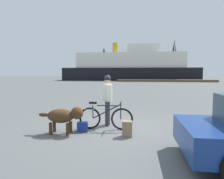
# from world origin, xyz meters

# --- Properties ---
(ground_plane) EXTENTS (160.00, 160.00, 0.00)m
(ground_plane) POSITION_xyz_m (0.00, 0.00, 0.00)
(ground_plane) COLOR #595B5B
(bicycle) EXTENTS (1.74, 0.44, 0.91)m
(bicycle) POSITION_xyz_m (-0.27, -0.22, 0.38)
(bicycle) COLOR black
(bicycle) RESTS_ON ground_plane
(person_cyclist) EXTENTS (0.32, 0.53, 1.73)m
(person_cyclist) POSITION_xyz_m (-0.27, 0.30, 1.04)
(person_cyclist) COLOR #333338
(person_cyclist) RESTS_ON ground_plane
(dog) EXTENTS (1.37, 0.49, 0.82)m
(dog) POSITION_xyz_m (-1.42, -0.81, 0.53)
(dog) COLOR #472D19
(dog) RESTS_ON ground_plane
(backpack) EXTENTS (0.29, 0.21, 0.44)m
(backpack) POSITION_xyz_m (0.46, -0.85, 0.22)
(backpack) COLOR #8C7251
(backpack) RESTS_ON ground_plane
(handbag_pannier) EXTENTS (0.34, 0.23, 0.30)m
(handbag_pannier) POSITION_xyz_m (-0.93, -0.55, 0.15)
(handbag_pannier) COLOR navy
(handbag_pannier) RESTS_ON ground_plane
(dock_pier) EXTENTS (18.01, 2.26, 0.40)m
(dock_pier) POSITION_xyz_m (6.05, 32.21, 0.20)
(dock_pier) COLOR brown
(dock_pier) RESTS_ON ground_plane
(ferry_boat) EXTENTS (28.53, 8.78, 8.29)m
(ferry_boat) POSITION_xyz_m (-0.71, 39.14, 2.87)
(ferry_boat) COLOR black
(ferry_boat) RESTS_ON ground_plane
(sailboat_moored) EXTENTS (8.08, 2.26, 8.66)m
(sailboat_moored) POSITION_xyz_m (8.61, 38.36, 0.49)
(sailboat_moored) COLOR silver
(sailboat_moored) RESTS_ON ground_plane
(pine_tree_far_left) EXTENTS (3.22, 3.22, 9.38)m
(pine_tree_far_left) POSITION_xyz_m (-9.38, 54.91, 6.10)
(pine_tree_far_left) COLOR #4C331E
(pine_tree_far_left) RESTS_ON ground_plane
(pine_tree_center) EXTENTS (3.65, 3.65, 10.11)m
(pine_tree_center) POSITION_xyz_m (4.97, 52.73, 6.51)
(pine_tree_center) COLOR #4C331E
(pine_tree_center) RESTS_ON ground_plane
(pine_tree_far_right) EXTENTS (3.11, 3.11, 11.08)m
(pine_tree_far_right) POSITION_xyz_m (11.28, 54.26, 6.56)
(pine_tree_far_right) COLOR #4C331E
(pine_tree_far_right) RESTS_ON ground_plane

